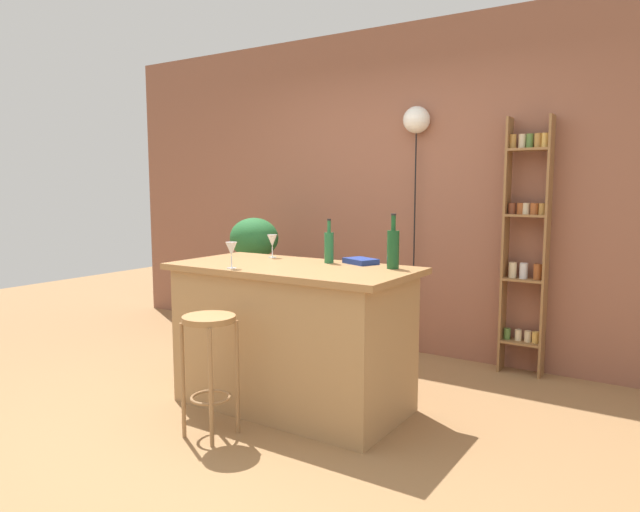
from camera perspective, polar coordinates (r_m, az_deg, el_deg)
ground at (r=3.72m, az=-5.48°, el=-15.90°), size 12.00×12.00×0.00m
back_wall at (r=5.10m, az=8.19°, el=6.38°), size 6.40×0.10×2.80m
kitchen_counter at (r=3.80m, az=-2.72°, el=-7.89°), size 1.58×0.79×0.94m
bar_stool at (r=3.40m, az=-10.86°, el=-9.01°), size 0.30×0.30×0.71m
spice_shelf at (r=4.62m, az=19.66°, el=1.21°), size 0.32×0.15×1.96m
plant_stool at (r=5.28m, az=-6.42°, el=-6.50°), size 0.34×0.34×0.44m
potted_plant at (r=5.17m, az=-6.52°, el=0.54°), size 0.45×0.40×0.72m
bottle_vinegar at (r=3.57m, az=7.24°, el=0.80°), size 0.08×0.08×0.34m
bottle_spirits_clear at (r=3.81m, az=0.90°, el=0.96°), size 0.06×0.06×0.29m
wine_glass_left at (r=3.60m, az=-8.76°, el=0.63°), size 0.07×0.07×0.16m
wine_glass_center at (r=4.11m, az=-4.74°, el=1.47°), size 0.07×0.07×0.16m
cookbook at (r=3.79m, az=4.05°, el=-0.50°), size 0.25×0.22×0.03m
pendant_globe_light at (r=4.96m, az=9.52°, el=12.86°), size 0.22×0.22×2.10m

